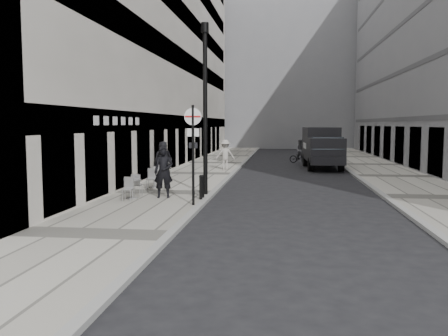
# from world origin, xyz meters

# --- Properties ---
(ground) EXTENTS (120.00, 120.00, 0.00)m
(ground) POSITION_xyz_m (0.00, 0.00, 0.00)
(ground) COLOR black
(ground) RESTS_ON ground
(sidewalk) EXTENTS (4.00, 60.00, 0.12)m
(sidewalk) POSITION_xyz_m (-2.00, 18.00, 0.06)
(sidewalk) COLOR #ADA99C
(sidewalk) RESTS_ON ground
(far_sidewalk) EXTENTS (4.00, 60.00, 0.12)m
(far_sidewalk) POSITION_xyz_m (9.00, 18.00, 0.06)
(far_sidewalk) COLOR #ADA99C
(far_sidewalk) RESTS_ON ground
(building_left) EXTENTS (4.00, 45.00, 18.00)m
(building_left) POSITION_xyz_m (-6.00, 24.50, 9.00)
(building_left) COLOR silver
(building_left) RESTS_ON ground
(building_far) EXTENTS (24.00, 16.00, 22.00)m
(building_far) POSITION_xyz_m (1.50, 56.00, 11.00)
(building_far) COLOR slate
(building_far) RESTS_ON ground
(walking_man) EXTENTS (0.80, 0.60, 2.00)m
(walking_man) POSITION_xyz_m (-1.65, 8.77, 1.12)
(walking_man) COLOR black
(walking_man) RESTS_ON sidewalk
(sign_post) EXTENTS (0.60, 0.13, 3.51)m
(sign_post) POSITION_xyz_m (-0.20, 7.31, 2.37)
(sign_post) COLOR black
(sign_post) RESTS_ON sidewalk
(lamppost) EXTENTS (0.31, 0.31, 6.84)m
(lamppost) POSITION_xyz_m (-0.20, 9.94, 3.92)
(lamppost) COLOR black
(lamppost) RESTS_ON sidewalk
(bollard_near) EXTENTS (0.12, 0.12, 0.87)m
(bollard_near) POSITION_xyz_m (-0.15, 8.55, 0.56)
(bollard_near) COLOR black
(bollard_near) RESTS_ON sidewalk
(bollard_far) EXTENTS (0.11, 0.11, 0.83)m
(bollard_far) POSITION_xyz_m (-0.15, 9.00, 0.54)
(bollard_far) COLOR black
(bollard_far) RESTS_ON sidewalk
(panel_van) EXTENTS (2.42, 5.93, 2.75)m
(panel_van) POSITION_xyz_m (5.49, 23.13, 1.55)
(panel_van) COLOR black
(panel_van) RESTS_ON ground
(cyclist) EXTENTS (1.78, 1.02, 1.81)m
(cyclist) POSITION_xyz_m (4.24, 27.45, 0.71)
(cyclist) COLOR black
(cyclist) RESTS_ON ground
(pedestrian_a) EXTENTS (1.13, 0.63, 1.82)m
(pedestrian_a) POSITION_xyz_m (-3.60, 16.22, 1.03)
(pedestrian_a) COLOR #5C5B60
(pedestrian_a) RESTS_ON sidewalk
(pedestrian_b) EXTENTS (1.33, 0.95, 1.87)m
(pedestrian_b) POSITION_xyz_m (-0.68, 20.41, 1.05)
(pedestrian_b) COLOR #AEA8A1
(pedestrian_b) RESTS_ON sidewalk
(pedestrian_c) EXTENTS (1.10, 0.90, 1.94)m
(pedestrian_c) POSITION_xyz_m (-3.42, 15.60, 1.09)
(pedestrian_c) COLOR black
(pedestrian_c) RESTS_ON sidewalk
(cafe_table_near) EXTENTS (0.70, 1.59, 0.91)m
(cafe_table_near) POSITION_xyz_m (-2.80, 11.66, 0.58)
(cafe_table_near) COLOR silver
(cafe_table_near) RESTS_ON sidewalk
(cafe_table_mid) EXTENTS (0.68, 1.53, 0.87)m
(cafe_table_mid) POSITION_xyz_m (-2.80, 8.48, 0.56)
(cafe_table_mid) COLOR #B9B9BC
(cafe_table_mid) RESTS_ON sidewalk
(cafe_table_far) EXTENTS (0.74, 1.68, 0.96)m
(cafe_table_far) POSITION_xyz_m (-3.36, 15.59, 0.60)
(cafe_table_far) COLOR #BBBBBD
(cafe_table_far) RESTS_ON sidewalk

